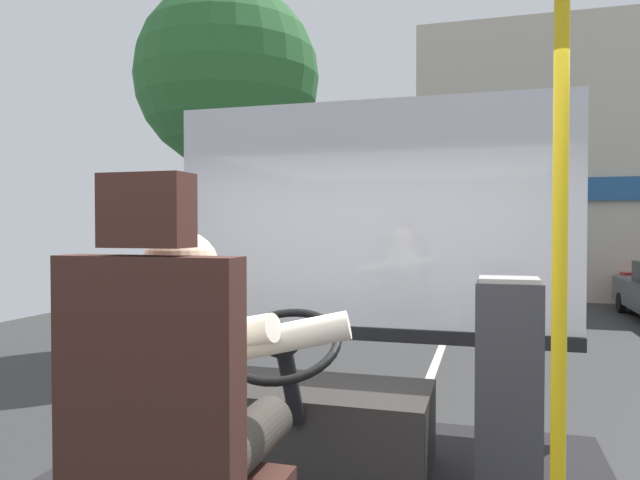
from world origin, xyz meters
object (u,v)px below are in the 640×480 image
object	(u,v)px
handrail_pole	(560,287)
fare_box	(508,387)
bus_driver	(194,393)
steering_console	(315,424)
driver_seat	(170,464)

from	to	relation	value
handrail_pole	fare_box	distance (m)	0.99
bus_driver	fare_box	xyz separation A→B (m)	(0.89, 1.18, -0.23)
bus_driver	steering_console	bearing A→B (deg)	90.00
steering_console	handrail_pole	bearing A→B (deg)	-40.59
fare_box	steering_console	bearing A→B (deg)	178.86
driver_seat	fare_box	bearing A→B (deg)	55.88
steering_console	handrail_pole	world-z (taller)	handrail_pole
steering_console	bus_driver	bearing A→B (deg)	-90.00
driver_seat	steering_console	world-z (taller)	driver_seat
handrail_pole	bus_driver	bearing A→B (deg)	-161.27
bus_driver	handrail_pole	xyz separation A→B (m)	(1.00, 0.34, 0.30)
handrail_pole	driver_seat	bearing A→B (deg)	-154.77
steering_console	handrail_pole	distance (m)	1.53
bus_driver	handrail_pole	world-z (taller)	handrail_pole
bus_driver	handrail_pole	distance (m)	1.09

